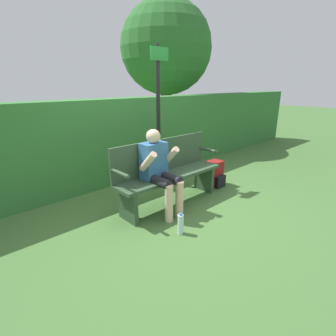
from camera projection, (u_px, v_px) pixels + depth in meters
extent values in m
plane|color=#426B33|center=(171.00, 203.00, 4.05)|extent=(40.00, 40.00, 0.00)
cube|color=#337033|center=(117.00, 141.00, 4.83)|extent=(12.00, 0.42, 1.52)
cube|color=#334C33|center=(171.00, 175.00, 3.91)|extent=(1.81, 0.42, 0.05)
cube|color=#334C33|center=(162.00, 155.00, 3.96)|extent=(1.81, 0.04, 0.50)
cube|color=#334C33|center=(128.00, 206.00, 3.48)|extent=(0.06, 0.38, 0.44)
cube|color=#334C33|center=(204.00, 178.00, 4.49)|extent=(0.06, 0.38, 0.44)
cylinder|color=#334C33|center=(120.00, 173.00, 3.27)|extent=(0.05, 0.38, 0.05)
cylinder|color=#334C33|center=(209.00, 150.00, 4.40)|extent=(0.05, 0.38, 0.05)
cube|color=#336699|center=(154.00, 161.00, 3.66)|extent=(0.36, 0.22, 0.51)
sphere|color=beige|center=(153.00, 136.00, 3.56)|extent=(0.20, 0.20, 0.20)
cylinder|color=black|center=(158.00, 181.00, 3.52)|extent=(0.13, 0.42, 0.13)
cylinder|color=black|center=(169.00, 178.00, 3.65)|extent=(0.13, 0.42, 0.13)
cylinder|color=beige|center=(169.00, 204.00, 3.45)|extent=(0.11, 0.11, 0.52)
cylinder|color=beige|center=(179.00, 199.00, 3.58)|extent=(0.11, 0.11, 0.52)
cylinder|color=beige|center=(148.00, 162.00, 3.43)|extent=(0.09, 0.32, 0.32)
cylinder|color=beige|center=(170.00, 156.00, 3.69)|extent=(0.09, 0.32, 0.32)
cube|color=maroon|center=(214.00, 173.00, 4.72)|extent=(0.30, 0.23, 0.45)
cube|color=black|center=(220.00, 181.00, 4.65)|extent=(0.22, 0.08, 0.20)
cylinder|color=silver|center=(181.00, 224.00, 3.21)|extent=(0.08, 0.08, 0.25)
cylinder|color=#2D66B2|center=(181.00, 214.00, 3.16)|extent=(0.04, 0.04, 0.02)
cylinder|color=black|center=(158.00, 119.00, 4.51)|extent=(0.07, 0.07, 2.37)
cube|color=#196626|center=(159.00, 54.00, 4.16)|extent=(0.37, 0.02, 0.21)
cylinder|color=#4C3823|center=(166.00, 112.00, 7.67)|extent=(0.32, 0.32, 1.94)
sphere|color=#2D6B2D|center=(166.00, 48.00, 7.14)|extent=(2.49, 2.49, 2.49)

